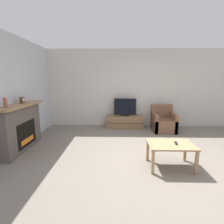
{
  "coord_description": "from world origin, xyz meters",
  "views": [
    {
      "loc": [
        -0.69,
        -3.4,
        1.65
      ],
      "look_at": [
        -0.8,
        0.93,
        0.85
      ],
      "focal_mm": 28.0,
      "sensor_mm": 36.0,
      "label": 1
    }
  ],
  "objects_px": {
    "fireplace": "(20,127)",
    "remote": "(176,143)",
    "armchair": "(163,122)",
    "mantel_vase_left": "(5,103)",
    "tv_stand": "(125,122)",
    "tv": "(125,108)",
    "coffee_table": "(171,147)",
    "mantel_clock": "(22,100)"
  },
  "relations": [
    {
      "from": "armchair",
      "to": "remote",
      "type": "bearing_deg",
      "value": -99.42
    },
    {
      "from": "fireplace",
      "to": "mantel_clock",
      "type": "height_order",
      "value": "mantel_clock"
    },
    {
      "from": "mantel_clock",
      "to": "tv_stand",
      "type": "height_order",
      "value": "mantel_clock"
    },
    {
      "from": "fireplace",
      "to": "coffee_table",
      "type": "height_order",
      "value": "fireplace"
    },
    {
      "from": "fireplace",
      "to": "armchair",
      "type": "xyz_separation_m",
      "value": [
        3.79,
        1.68,
        -0.28
      ]
    },
    {
      "from": "tv",
      "to": "coffee_table",
      "type": "distance_m",
      "value": 2.9
    },
    {
      "from": "mantel_vase_left",
      "to": "tv_stand",
      "type": "bearing_deg",
      "value": 44.72
    },
    {
      "from": "fireplace",
      "to": "tv_stand",
      "type": "bearing_deg",
      "value": 38.6
    },
    {
      "from": "remote",
      "to": "tv",
      "type": "bearing_deg",
      "value": 116.52
    },
    {
      "from": "armchair",
      "to": "remote",
      "type": "height_order",
      "value": "armchair"
    },
    {
      "from": "mantel_vase_left",
      "to": "mantel_clock",
      "type": "relative_size",
      "value": 1.42
    },
    {
      "from": "fireplace",
      "to": "mantel_clock",
      "type": "bearing_deg",
      "value": 83.68
    },
    {
      "from": "tv_stand",
      "to": "mantel_vase_left",
      "type": "bearing_deg",
      "value": -135.28
    },
    {
      "from": "fireplace",
      "to": "mantel_vase_left",
      "type": "relative_size",
      "value": 7.4
    },
    {
      "from": "mantel_vase_left",
      "to": "mantel_clock",
      "type": "xyz_separation_m",
      "value": [
        0.0,
        0.63,
        -0.02
      ]
    },
    {
      "from": "mantel_vase_left",
      "to": "remote",
      "type": "bearing_deg",
      "value": -4.6
    },
    {
      "from": "fireplace",
      "to": "remote",
      "type": "relative_size",
      "value": 10.21
    },
    {
      "from": "fireplace",
      "to": "coffee_table",
      "type": "distance_m",
      "value": 3.38
    },
    {
      "from": "mantel_vase_left",
      "to": "tv",
      "type": "xyz_separation_m",
      "value": [
        2.53,
        2.51,
        -0.49
      ]
    },
    {
      "from": "coffee_table",
      "to": "armchair",
      "type": "bearing_deg",
      "value": 78.39
    },
    {
      "from": "mantel_vase_left",
      "to": "armchair",
      "type": "relative_size",
      "value": 0.25
    },
    {
      "from": "mantel_clock",
      "to": "coffee_table",
      "type": "height_order",
      "value": "mantel_clock"
    },
    {
      "from": "coffee_table",
      "to": "mantel_clock",
      "type": "bearing_deg",
      "value": 164.42
    },
    {
      "from": "mantel_clock",
      "to": "tv_stand",
      "type": "bearing_deg",
      "value": 36.56
    },
    {
      "from": "tv_stand",
      "to": "remote",
      "type": "relative_size",
      "value": 8.18
    },
    {
      "from": "mantel_vase_left",
      "to": "remote",
      "type": "height_order",
      "value": "mantel_vase_left"
    },
    {
      "from": "mantel_vase_left",
      "to": "tv_stand",
      "type": "xyz_separation_m",
      "value": [
        2.53,
        2.51,
        -0.99
      ]
    },
    {
      "from": "tv",
      "to": "mantel_clock",
      "type": "bearing_deg",
      "value": -143.48
    },
    {
      "from": "fireplace",
      "to": "mantel_vase_left",
      "type": "xyz_separation_m",
      "value": [
        0.02,
        -0.47,
        0.64
      ]
    },
    {
      "from": "tv",
      "to": "armchair",
      "type": "distance_m",
      "value": 1.35
    },
    {
      "from": "fireplace",
      "to": "mantel_clock",
      "type": "relative_size",
      "value": 10.53
    },
    {
      "from": "mantel_vase_left",
      "to": "coffee_table",
      "type": "xyz_separation_m",
      "value": [
        3.27,
        -0.28,
        -0.8
      ]
    },
    {
      "from": "mantel_vase_left",
      "to": "fireplace",
      "type": "bearing_deg",
      "value": 92.02
    },
    {
      "from": "fireplace",
      "to": "armchair",
      "type": "height_order",
      "value": "fireplace"
    },
    {
      "from": "mantel_clock",
      "to": "tv_stand",
      "type": "xyz_separation_m",
      "value": [
        2.53,
        1.88,
        -0.96
      ]
    },
    {
      "from": "fireplace",
      "to": "mantel_vase_left",
      "type": "distance_m",
      "value": 0.8
    },
    {
      "from": "fireplace",
      "to": "coffee_table",
      "type": "relative_size",
      "value": 1.87
    },
    {
      "from": "armchair",
      "to": "remote",
      "type": "xyz_separation_m",
      "value": [
        -0.4,
        -2.43,
        0.2
      ]
    },
    {
      "from": "tv_stand",
      "to": "tv",
      "type": "relative_size",
      "value": 1.66
    },
    {
      "from": "fireplace",
      "to": "mantel_vase_left",
      "type": "bearing_deg",
      "value": -87.98
    },
    {
      "from": "mantel_clock",
      "to": "tv",
      "type": "relative_size",
      "value": 0.2
    },
    {
      "from": "armchair",
      "to": "mantel_vase_left",
      "type": "bearing_deg",
      "value": -150.24
    }
  ]
}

